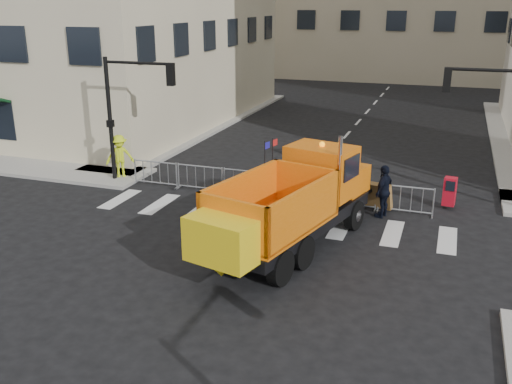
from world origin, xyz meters
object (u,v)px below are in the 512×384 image
(worker, at_px, (120,156))
(newspaper_box, at_px, (450,191))
(cop_a, at_px, (343,195))
(cop_b, at_px, (328,189))
(cop_c, at_px, (384,191))
(plow_truck, at_px, (291,202))

(worker, distance_m, newspaper_box, 13.91)
(cop_a, relative_size, worker, 0.94)
(cop_b, height_order, cop_c, cop_c)
(cop_a, height_order, cop_b, cop_a)
(newspaper_box, bearing_deg, cop_a, -140.27)
(newspaper_box, bearing_deg, cop_c, -135.52)
(plow_truck, height_order, cop_b, plow_truck)
(plow_truck, xyz_separation_m, cop_a, (1.05, 3.32, -0.71))
(cop_b, distance_m, newspaper_box, 4.67)
(plow_truck, height_order, cop_c, plow_truck)
(worker, bearing_deg, cop_a, -44.80)
(cop_c, relative_size, newspaper_box, 1.80)
(plow_truck, xyz_separation_m, cop_b, (0.36, 3.90, -0.73))
(cop_a, bearing_deg, cop_b, -65.17)
(plow_truck, bearing_deg, cop_c, -17.58)
(cop_a, height_order, newspaper_box, cop_a)
(cop_c, xyz_separation_m, newspaper_box, (2.28, 1.69, -0.29))
(cop_b, height_order, worker, worker)
(cop_b, relative_size, worker, 0.91)
(cop_a, height_order, worker, worker)
(cop_a, bearing_deg, worker, -32.54)
(worker, bearing_deg, cop_c, -41.05)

